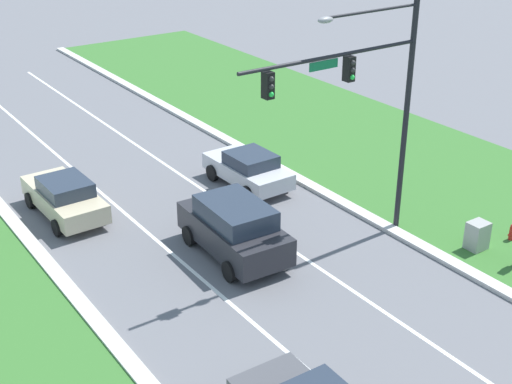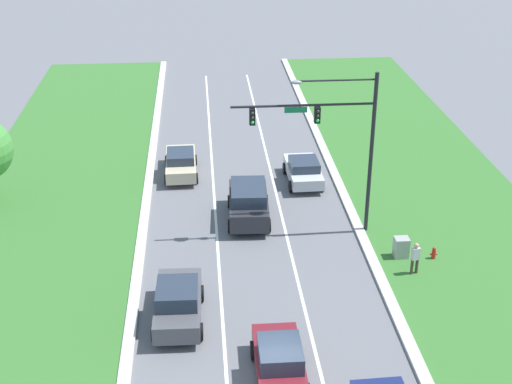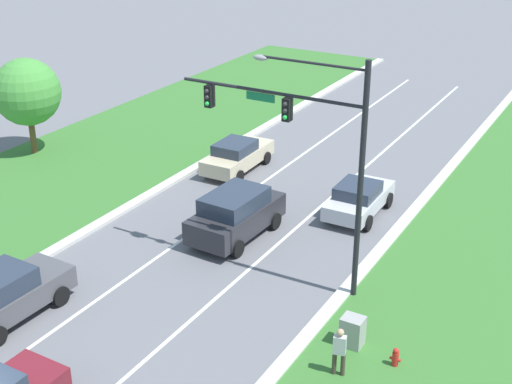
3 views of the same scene
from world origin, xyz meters
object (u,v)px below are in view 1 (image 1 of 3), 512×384
(silver_sedan, at_px, (248,169))
(fire_hydrant, at_px, (512,233))
(utility_cabinet, at_px, (477,236))
(traffic_signal_mast, at_px, (368,91))
(champagne_sedan, at_px, (65,197))
(charcoal_suv, at_px, (234,228))

(silver_sedan, xyz_separation_m, fire_hydrant, (5.06, -9.36, -0.45))
(utility_cabinet, height_order, fire_hydrant, utility_cabinet)
(traffic_signal_mast, distance_m, fire_hydrant, 7.65)
(silver_sedan, bearing_deg, traffic_signal_mast, -86.53)
(silver_sedan, xyz_separation_m, utility_cabinet, (3.51, -9.04, -0.24))
(utility_cabinet, xyz_separation_m, fire_hydrant, (1.55, -0.31, -0.20))
(traffic_signal_mast, height_order, utility_cabinet, traffic_signal_mast)
(fire_hydrant, bearing_deg, silver_sedan, 118.41)
(silver_sedan, bearing_deg, utility_cabinet, -69.77)
(traffic_signal_mast, bearing_deg, champagne_sedan, 134.19)
(fire_hydrant, bearing_deg, charcoal_suv, 150.45)
(charcoal_suv, height_order, utility_cabinet, charcoal_suv)
(charcoal_suv, height_order, fire_hydrant, charcoal_suv)
(champagne_sedan, relative_size, fire_hydrant, 6.52)
(charcoal_suv, bearing_deg, utility_cabinet, -30.26)
(silver_sedan, relative_size, charcoal_suv, 0.90)
(champagne_sedan, relative_size, utility_cabinet, 4.19)
(champagne_sedan, bearing_deg, fire_hydrant, -42.93)
(fire_hydrant, bearing_deg, traffic_signal_mast, 145.86)
(charcoal_suv, distance_m, fire_hydrant, 9.99)
(traffic_signal_mast, xyz_separation_m, silver_sedan, (-0.49, 6.26, -4.84))
(traffic_signal_mast, relative_size, utility_cabinet, 7.85)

